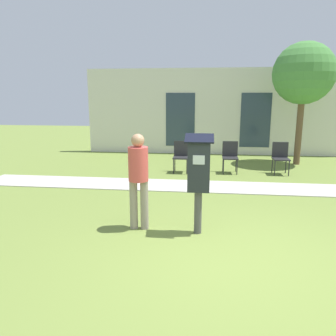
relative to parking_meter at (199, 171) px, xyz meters
name	(u,v)px	position (x,y,z in m)	size (l,w,h in m)	color
ground_plane	(230,258)	(0.47, -0.80, -1.02)	(40.00, 40.00, 0.00)	olive
sidewalk	(221,187)	(0.47, 2.80, -1.01)	(12.00, 1.10, 0.02)	#B7B2A8
building_facade	(218,112)	(0.47, 7.69, 0.58)	(10.00, 0.26, 3.20)	silver
parking_meter	(199,171)	(0.00, 0.00, 0.00)	(0.44, 0.31, 1.59)	#4C4C4C
person_standing	(138,174)	(-0.97, 0.07, -0.09)	(0.32, 0.32, 1.58)	gray
outdoor_chair_left	(181,154)	(-0.63, 4.37, -0.49)	(0.44, 0.44, 0.90)	#262628
outdoor_chair_middle	(230,154)	(0.78, 4.47, -0.49)	(0.44, 0.44, 0.90)	#262628
outdoor_chair_right	(281,155)	(2.19, 4.48, -0.49)	(0.44, 0.44, 0.90)	#262628
tree	(304,74)	(3.02, 5.96, 1.83)	(1.90, 1.90, 3.82)	brown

